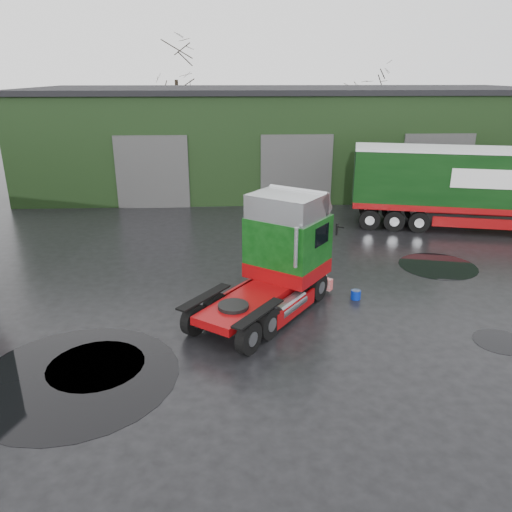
{
  "coord_description": "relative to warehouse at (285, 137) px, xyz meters",
  "views": [
    {
      "loc": [
        -1.7,
        -13.74,
        7.15
      ],
      "look_at": [
        -0.93,
        1.07,
        1.7
      ],
      "focal_mm": 35.0,
      "sensor_mm": 36.0,
      "label": 1
    }
  ],
  "objects": [
    {
      "name": "tree_back_a",
      "position": [
        -8.0,
        10.0,
        1.59
      ],
      "size": [
        4.4,
        4.4,
        9.5
      ],
      "primitive_type": null,
      "color": "black",
      "rests_on": "ground"
    },
    {
      "name": "lorry_right",
      "position": [
        7.96,
        -11.0,
        -1.2
      ],
      "size": [
        15.06,
        6.02,
        3.91
      ],
      "primitive_type": null,
      "rotation": [
        0.0,
        0.0,
        -1.81
      ],
      "color": "silver",
      "rests_on": "ground"
    },
    {
      "name": "puddle_1",
      "position": [
        4.41,
        -15.82,
        -3.15
      ],
      "size": [
        3.01,
        3.01,
        0.01
      ],
      "primitive_type": "cylinder",
      "color": "black",
      "rests_on": "ground"
    },
    {
      "name": "wash_bucket",
      "position": [
        0.44,
        -18.66,
        -3.0
      ],
      "size": [
        0.35,
        0.35,
        0.31
      ],
      "primitive_type": "cylinder",
      "rotation": [
        0.0,
        0.0,
        0.05
      ],
      "color": "#062196",
      "rests_on": "ground"
    },
    {
      "name": "warehouse",
      "position": [
        0.0,
        0.0,
        0.0
      ],
      "size": [
        32.4,
        12.4,
        6.3
      ],
      "color": "black",
      "rests_on": "ground"
    },
    {
      "name": "puddle_3",
      "position": [
        3.86,
        -21.7,
        -3.15
      ],
      "size": [
        1.49,
        1.49,
        0.01
      ],
      "primitive_type": "cylinder",
      "color": "black",
      "rests_on": "ground"
    },
    {
      "name": "puddle_0",
      "position": [
        -7.29,
        -22.33,
        -3.15
      ],
      "size": [
        2.5,
        2.5,
        0.01
      ],
      "primitive_type": "cylinder",
      "color": "black",
      "rests_on": "ground"
    },
    {
      "name": "ground",
      "position": [
        -2.0,
        -20.0,
        -3.16
      ],
      "size": [
        100.0,
        100.0,
        0.0
      ],
      "primitive_type": "plane",
      "color": "black"
    },
    {
      "name": "puddle_2",
      "position": [
        -7.64,
        -22.85,
        -3.15
      ],
      "size": [
        5.09,
        5.09,
        0.01
      ],
      "primitive_type": "cylinder",
      "color": "black",
      "rests_on": "ground"
    },
    {
      "name": "tree_back_b",
      "position": [
        8.0,
        10.0,
        0.59
      ],
      "size": [
        4.4,
        4.4,
        7.5
      ],
      "primitive_type": null,
      "color": "black",
      "rests_on": "ground"
    },
    {
      "name": "hero_tractor",
      "position": [
        -2.84,
        -19.72,
        -1.33
      ],
      "size": [
        5.49,
        6.2,
        3.64
      ],
      "primitive_type": null,
      "rotation": [
        0.0,
        0.0,
        -0.64
      ],
      "color": "#0D3E10",
      "rests_on": "ground"
    }
  ]
}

